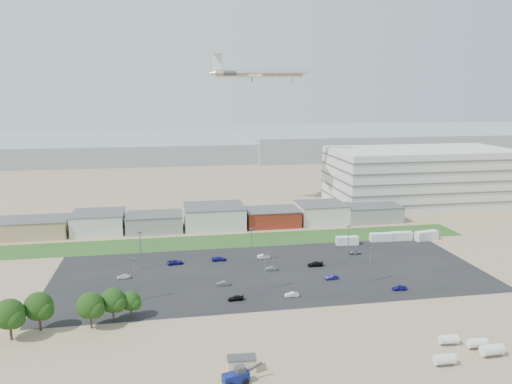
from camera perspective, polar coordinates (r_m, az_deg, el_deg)
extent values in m
plane|color=#887056|center=(123.72, 1.24, -12.49)|extent=(700.00, 700.00, 0.00)
cube|color=black|center=(142.79, 1.63, -9.14)|extent=(120.00, 50.00, 0.01)
cube|color=#254B1C|center=(171.88, -2.19, -5.56)|extent=(160.00, 16.00, 0.02)
cube|color=silver|center=(237.58, 18.29, 1.71)|extent=(80.00, 40.00, 25.00)
imported|color=navy|center=(138.87, 8.65, -9.61)|extent=(3.79, 1.73, 1.20)
imported|color=navy|center=(135.56, 16.07, -10.46)|extent=(3.78, 1.61, 1.27)
imported|color=black|center=(124.63, -2.33, -12.02)|extent=(3.96, 1.77, 1.13)
imported|color=#595B5E|center=(133.73, -3.76, -10.36)|extent=(3.57, 1.58, 1.14)
imported|color=silver|center=(142.48, -14.91, -9.32)|extent=(3.82, 1.84, 1.26)
imported|color=navy|center=(152.04, -4.25, -7.62)|extent=(4.46, 1.89, 1.28)
imported|color=#595B5E|center=(144.06, 1.77, -8.73)|extent=(3.42, 1.55, 1.09)
imported|color=#A5A5AA|center=(160.76, 11.26, -6.75)|extent=(3.76, 1.54, 1.28)
imported|color=navy|center=(150.56, -9.23, -7.93)|extent=(4.96, 2.79, 1.31)
imported|color=silver|center=(153.64, 0.89, -7.38)|extent=(3.96, 1.53, 1.29)
imported|color=black|center=(148.16, 6.78, -8.18)|extent=(4.60, 2.00, 1.32)
imported|color=silver|center=(126.84, 4.11, -11.61)|extent=(3.57, 1.35, 1.16)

